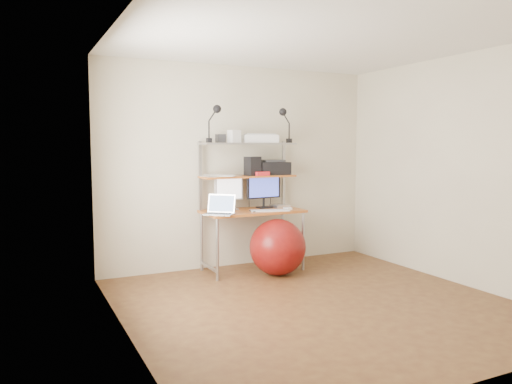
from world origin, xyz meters
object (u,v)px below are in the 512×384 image
at_px(monitor_black, 264,189).
at_px(laptop, 220,210).
at_px(printer, 273,168).
at_px(monitor_silver, 229,190).
at_px(exercise_ball, 278,247).

height_order(monitor_black, laptop, monitor_black).
relative_size(laptop, printer, 1.01).
xyz_separation_m(monitor_silver, exercise_ball, (0.41, -0.47, -0.65)).
bearing_deg(exercise_ball, monitor_silver, 131.29).
bearing_deg(exercise_ball, printer, 68.87).
height_order(monitor_black, printer, printer).
height_order(monitor_silver, printer, printer).
bearing_deg(printer, monitor_black, -169.88).
height_order(monitor_silver, laptop, monitor_silver).
height_order(monitor_black, exercise_ball, monitor_black).
bearing_deg(monitor_silver, exercise_ball, -60.26).
bearing_deg(laptop, monitor_black, 63.66).
bearing_deg(exercise_ball, laptop, 166.26).
bearing_deg(laptop, printer, 61.17).
bearing_deg(monitor_black, exercise_ball, -101.82).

